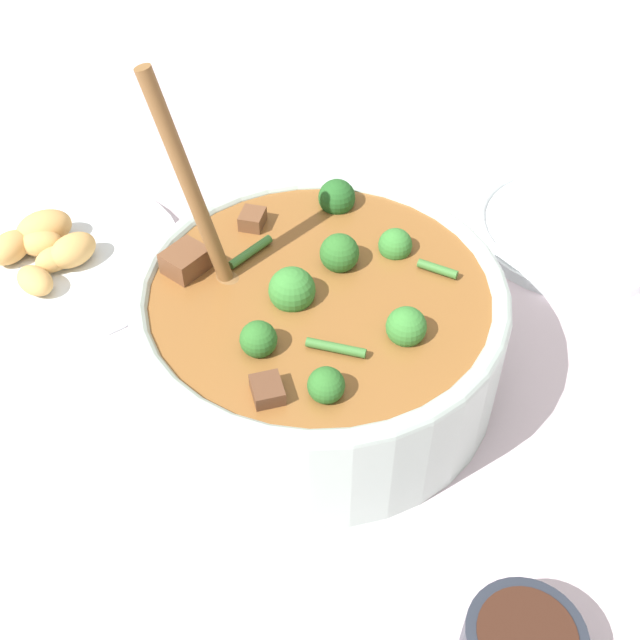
# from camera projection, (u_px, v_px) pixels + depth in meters

# --- Properties ---
(ground_plane) EXTENTS (4.00, 4.00, 0.00)m
(ground_plane) POSITION_uv_depth(u_px,v_px,m) (320.00, 376.00, 0.69)
(ground_plane) COLOR silver
(stew_bowl) EXTENTS (0.30, 0.30, 0.28)m
(stew_bowl) POSITION_uv_depth(u_px,v_px,m) (320.00, 327.00, 0.65)
(stew_bowl) COLOR #B2C6BC
(stew_bowl) RESTS_ON ground_plane
(empty_plate) EXTENTS (0.20, 0.20, 0.02)m
(empty_plate) POSITION_uv_depth(u_px,v_px,m) (572.00, 227.00, 0.82)
(empty_plate) COLOR white
(empty_plate) RESTS_ON ground_plane
(food_plate) EXTENTS (0.24, 0.24, 0.05)m
(food_plate) POSITION_uv_depth(u_px,v_px,m) (56.00, 255.00, 0.79)
(food_plate) COLOR white
(food_plate) RESTS_ON ground_plane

